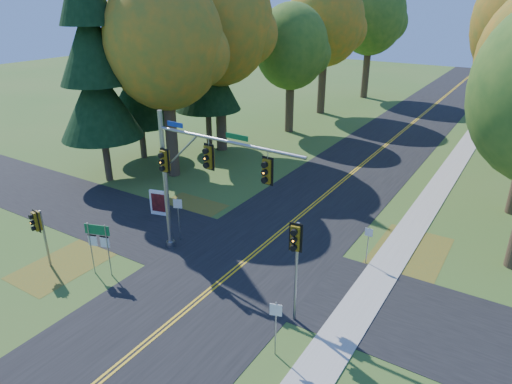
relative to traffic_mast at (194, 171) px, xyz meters
The scene contains 25 objects.
ground 5.33m from the traffic_mast, 24.30° to the right, with size 160.00×160.00×0.00m, color #355F21.
road_main 5.32m from the traffic_mast, 24.30° to the right, with size 8.00×160.00×0.02m, color black.
road_cross 5.32m from the traffic_mast, 24.68° to the left, with size 60.00×6.00×0.02m, color black.
centerline_left 5.27m from the traffic_mast, 25.31° to the right, with size 0.10×160.00×0.01m, color gold.
centerline_right 5.35m from the traffic_mast, 23.35° to the right, with size 0.10×160.00×0.01m, color gold.
sidewalk_east 9.68m from the traffic_mast, ahead, with size 1.60×160.00×0.06m, color #9E998E.
leaf_patch_w_near 7.08m from the traffic_mast, 145.05° to the left, with size 4.00×6.00×0.00m, color brown.
leaf_patch_e 11.34m from the traffic_mast, 29.11° to the left, with size 3.50×8.00×0.00m, color brown.
leaf_patch_w_far 8.16m from the traffic_mast, 143.04° to the right, with size 3.00×5.00×0.00m, color brown.
tree_w_a 13.14m from the traffic_mast, 136.79° to the left, with size 8.00×8.00×14.15m.
tree_w_b 18.87m from the traffic_mast, 121.91° to the left, with size 8.60×8.60×15.38m.
tree_w_c 24.81m from the traffic_mast, 107.37° to the left, with size 6.80×6.80×11.91m.
tree_w_d 33.53m from the traffic_mast, 103.84° to the left, with size 8.20×8.20×14.56m.
tree_w_e 43.94m from the traffic_mast, 98.87° to the left, with size 8.40×8.40×14.97m.
pine_a 14.00m from the traffic_mast, 157.85° to the left, with size 5.60×5.60×19.48m.
pine_b 17.39m from the traffic_mast, 144.06° to the left, with size 5.60×5.60×17.31m.
pine_c 19.14m from the traffic_mast, 125.75° to the left, with size 5.60×5.60×20.56m.
traffic_mast is the anchor object (origin of this frame).
east_signal_pole 6.81m from the traffic_mast, 16.23° to the right, with size 0.53×0.62×4.60m.
ped_signal_pole 7.87m from the traffic_mast, 141.25° to the right, with size 0.49×0.57×3.12m.
route_sign_cluster 5.47m from the traffic_mast, 130.04° to the right, with size 1.21×0.43×2.71m.
info_kiosk 7.03m from the traffic_mast, 152.79° to the left, with size 1.16×0.43×1.60m.
reg_sign_e_north 9.10m from the traffic_mast, 28.81° to the left, with size 0.39×0.06×2.04m.
reg_sign_e_south 8.35m from the traffic_mast, 29.76° to the right, with size 0.44×0.17×2.37m.
reg_sign_w 3.84m from the traffic_mast, 154.67° to the left, with size 0.45×0.23×2.49m.
Camera 1 is at (10.98, -14.46, 12.38)m, focal length 32.00 mm.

